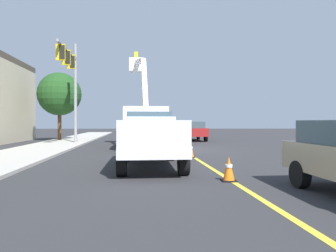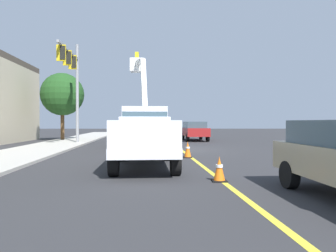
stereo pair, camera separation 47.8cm
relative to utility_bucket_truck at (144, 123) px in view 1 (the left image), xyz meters
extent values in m
plane|color=#2D2D30|center=(-2.15, -2.31, -1.60)|extent=(120.00, 120.00, 0.00)
cube|color=#B2ADA3|center=(-2.69, 5.96, -1.54)|extent=(60.11, 7.54, 0.12)
cube|color=yellow|center=(-2.15, -2.31, -1.60)|extent=(49.90, 3.45, 0.01)
cube|color=white|center=(-0.19, -0.02, -0.70)|extent=(8.35, 3.03, 0.36)
cube|color=white|center=(2.43, 0.15, 0.07)|extent=(2.77, 2.52, 1.60)
cube|color=#384C56|center=(2.63, 0.16, 0.77)|extent=(1.94, 2.21, 0.64)
cube|color=white|center=(-1.17, -0.09, 0.02)|extent=(5.40, 2.84, 1.80)
cube|color=white|center=(-2.25, -0.10, 2.38)|extent=(1.11, 0.50, 2.90)
cube|color=white|center=(-0.42, 0.29, 3.98)|extent=(2.96, 0.90, 0.64)
cube|color=white|center=(1.01, 0.60, 4.01)|extent=(0.90, 0.90, 0.90)
cube|color=yellow|center=(1.01, 0.60, 4.61)|extent=(0.36, 0.24, 0.60)
cylinder|color=black|center=(2.60, 1.29, -1.08)|extent=(1.06, 0.41, 1.04)
cylinder|color=black|center=(2.75, -0.96, -1.08)|extent=(1.06, 0.41, 1.04)
cylinder|color=black|center=(-1.74, 1.00, -1.08)|extent=(1.06, 0.41, 1.04)
cylinder|color=black|center=(-1.59, -1.24, -1.08)|extent=(1.06, 0.41, 1.04)
cylinder|color=black|center=(-3.05, 0.92, -1.08)|extent=(1.06, 0.41, 1.04)
cylinder|color=black|center=(-2.90, -1.33, -1.08)|extent=(1.06, 0.41, 1.04)
cube|color=white|center=(-9.25, -0.62, -0.85)|extent=(5.73, 2.46, 0.30)
cube|color=white|center=(-8.02, -0.54, -0.30)|extent=(2.14, 2.06, 1.10)
cube|color=#384C56|center=(-7.82, -0.53, 0.18)|extent=(1.46, 1.85, 0.56)
cube|color=white|center=(-10.26, -0.69, -0.45)|extent=(3.49, 2.32, 1.10)
cylinder|color=black|center=(-7.47, 0.44, -1.18)|extent=(0.86, 0.35, 0.84)
cylinder|color=black|center=(-7.35, -1.44, -1.18)|extent=(0.86, 0.35, 0.84)
cylinder|color=black|center=(-11.16, 0.20, -1.18)|extent=(0.86, 0.35, 0.84)
cylinder|color=black|center=(-11.03, -1.68, -1.18)|extent=(0.86, 0.35, 0.84)
cube|color=maroon|center=(7.02, -3.99, -0.81)|extent=(4.91, 2.21, 0.70)
cube|color=#384C56|center=(7.17, -3.98, -0.21)|extent=(3.56, 1.90, 0.60)
cylinder|color=black|center=(5.45, -4.95, -1.26)|extent=(0.69, 0.28, 0.68)
cylinder|color=black|center=(5.34, -3.25, -1.26)|extent=(0.69, 0.28, 0.68)
cylinder|color=black|center=(8.71, -4.74, -1.26)|extent=(0.69, 0.28, 0.68)
cylinder|color=black|center=(8.59, -3.03, -1.26)|extent=(0.69, 0.28, 0.68)
cylinder|color=black|center=(-12.94, -4.45, -1.26)|extent=(0.69, 0.28, 0.68)
cube|color=black|center=(-12.04, -2.87, -1.58)|extent=(0.40, 0.40, 0.04)
cone|color=orange|center=(-12.04, -2.87, -1.24)|extent=(0.32, 0.32, 0.65)
cylinder|color=white|center=(-12.04, -2.87, -1.17)|extent=(0.20, 0.20, 0.08)
cube|color=black|center=(-6.31, -2.41, -1.58)|extent=(0.40, 0.40, 0.04)
cone|color=orange|center=(-6.31, -2.41, -1.21)|extent=(0.32, 0.32, 0.71)
cylinder|color=white|center=(-6.31, -2.41, -1.13)|extent=(0.20, 0.20, 0.08)
cube|color=black|center=(-1.80, -1.88, -1.58)|extent=(0.40, 0.40, 0.04)
cone|color=orange|center=(-1.80, -1.88, -1.19)|extent=(0.32, 0.32, 0.74)
cylinder|color=white|center=(-1.80, -1.88, -1.12)|extent=(0.20, 0.20, 0.08)
cube|color=black|center=(4.41, -1.86, -1.58)|extent=(0.40, 0.40, 0.04)
cone|color=orange|center=(4.41, -1.86, -1.20)|extent=(0.32, 0.32, 0.73)
cylinder|color=white|center=(4.41, -1.86, -1.12)|extent=(0.20, 0.20, 0.08)
cylinder|color=gray|center=(3.04, 5.34, 2.18)|extent=(0.22, 0.22, 7.56)
cube|color=gray|center=(0.42, 5.16, 4.87)|extent=(5.26, 0.51, 0.16)
cube|color=gold|center=(1.55, 5.24, 4.32)|extent=(0.16, 0.57, 1.00)
cube|color=black|center=(1.55, 5.14, 4.32)|extent=(0.22, 0.33, 0.84)
cube|color=gold|center=(0.05, 5.14, 4.32)|extent=(0.16, 0.57, 1.00)
cube|color=black|center=(0.05, 5.04, 4.32)|extent=(0.22, 0.33, 0.84)
cube|color=gold|center=(-1.45, 5.04, 4.32)|extent=(0.16, 0.57, 1.00)
cube|color=black|center=(-1.44, 4.94, 4.32)|extent=(0.22, 0.33, 0.84)
cylinder|color=brown|center=(6.54, 7.64, -0.21)|extent=(0.32, 0.32, 2.79)
sphere|color=#1E471C|center=(6.54, 7.64, 2.48)|extent=(3.71, 3.71, 3.71)
camera|label=1|loc=(-20.54, -0.89, 0.04)|focal=33.01mm
camera|label=2|loc=(-20.55, -1.37, 0.04)|focal=33.01mm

